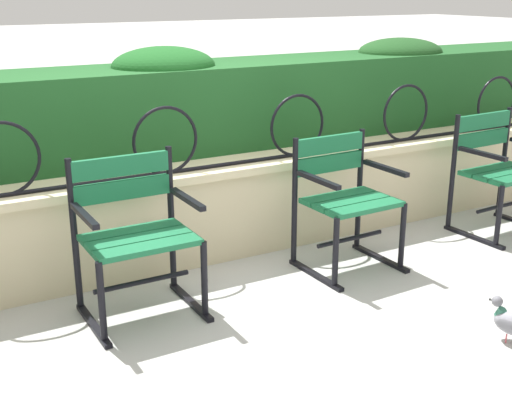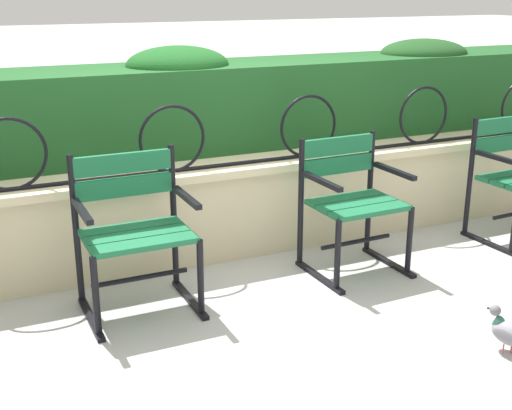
% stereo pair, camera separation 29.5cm
% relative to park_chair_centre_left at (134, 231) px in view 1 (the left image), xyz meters
% --- Properties ---
extents(ground_plane, '(60.00, 60.00, 0.00)m').
position_rel_park_chair_centre_left_xyz_m(ground_plane, '(0.65, -0.19, -0.46)').
color(ground_plane, '#ADADA8').
extents(stone_wall, '(7.73, 0.41, 0.61)m').
position_rel_park_chair_centre_left_xyz_m(stone_wall, '(0.65, 0.54, -0.15)').
color(stone_wall, beige).
rests_on(stone_wall, ground).
extents(iron_arch_fence, '(7.18, 0.02, 0.42)m').
position_rel_park_chair_centre_left_xyz_m(iron_arch_fence, '(0.42, 0.47, 0.33)').
color(iron_arch_fence, black).
rests_on(iron_arch_fence, stone_wall).
extents(hedge_row, '(7.57, 0.68, 0.71)m').
position_rel_park_chair_centre_left_xyz_m(hedge_row, '(0.65, 1.05, 0.47)').
color(hedge_row, '#1E5123').
rests_on(hedge_row, stone_wall).
extents(park_chair_centre_left, '(0.60, 0.52, 0.86)m').
position_rel_park_chair_centre_left_xyz_m(park_chair_centre_left, '(0.00, 0.00, 0.00)').
color(park_chair_centre_left, '#19663D').
rests_on(park_chair_centre_left, ground).
extents(park_chair_centre_right, '(0.58, 0.54, 0.83)m').
position_rel_park_chair_centre_left_xyz_m(park_chair_centre_right, '(1.36, -0.03, -0.01)').
color(park_chair_centre_right, '#19663D').
rests_on(park_chair_centre_right, ground).
extents(park_chair_rightmost, '(0.62, 0.55, 0.85)m').
position_rel_park_chair_centre_left_xyz_m(park_chair_rightmost, '(2.72, -0.03, -0.00)').
color(park_chair_rightmost, '#19663D').
rests_on(park_chair_rightmost, ground).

